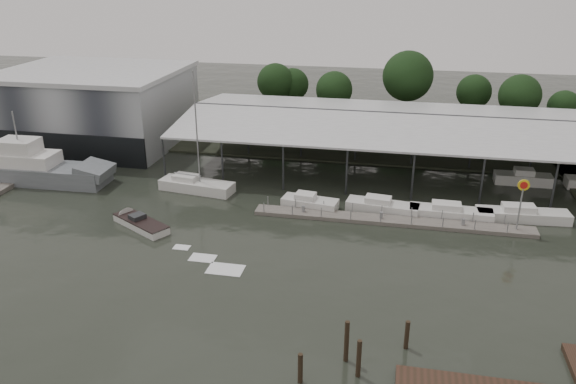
% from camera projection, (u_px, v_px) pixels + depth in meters
% --- Properties ---
extents(ground, '(200.00, 200.00, 0.00)m').
position_uv_depth(ground, '(219.00, 255.00, 50.46)').
color(ground, '#242921').
rests_on(ground, ground).
extents(land_strip_far, '(140.00, 30.00, 0.30)m').
position_uv_depth(land_strip_far, '(301.00, 129.00, 88.52)').
color(land_strip_far, '#393C2D').
rests_on(land_strip_far, ground).
extents(land_strip_west, '(20.00, 40.00, 0.30)m').
position_uv_depth(land_strip_west, '(27.00, 136.00, 84.95)').
color(land_strip_west, '#393C2D').
rests_on(land_strip_west, ground).
extents(storage_warehouse, '(24.50, 20.50, 10.50)m').
position_uv_depth(storage_warehouse, '(95.00, 106.00, 80.74)').
color(storage_warehouse, '#9BA0A5').
rests_on(storage_warehouse, ground).
extents(covered_boat_shed, '(58.24, 24.00, 6.96)m').
position_uv_depth(covered_boat_shed, '(415.00, 119.00, 70.43)').
color(covered_boat_shed, silver).
rests_on(covered_boat_shed, ground).
extents(trawler_dock, '(3.00, 18.00, 0.50)m').
position_uv_depth(trawler_dock, '(19.00, 176.00, 68.55)').
color(trawler_dock, slate).
rests_on(trawler_dock, ground).
extents(floating_dock, '(28.00, 2.00, 1.40)m').
position_uv_depth(floating_dock, '(391.00, 221.00, 56.71)').
color(floating_dock, slate).
rests_on(floating_dock, ground).
extents(shell_fuel_sign, '(1.10, 0.18, 5.55)m').
position_uv_depth(shell_fuel_sign, '(522.00, 196.00, 53.10)').
color(shell_fuel_sign, gray).
rests_on(shell_fuel_sign, ground).
extents(grey_trawler, '(19.34, 5.05, 8.84)m').
position_uv_depth(grey_trawler, '(32.00, 169.00, 66.89)').
color(grey_trawler, slate).
rests_on(grey_trawler, ground).
extents(white_sailboat, '(8.93, 3.81, 14.01)m').
position_uv_depth(white_sailboat, '(196.00, 185.00, 64.43)').
color(white_sailboat, silver).
rests_on(white_sailboat, ground).
extents(speedboat_underway, '(16.70, 10.50, 2.00)m').
position_uv_depth(speedboat_underway, '(137.00, 222.00, 55.96)').
color(speedboat_underway, silver).
rests_on(speedboat_underway, ground).
extents(moored_cruiser_0, '(6.19, 3.02, 1.70)m').
position_uv_depth(moored_cruiser_0, '(309.00, 203.00, 59.93)').
color(moored_cruiser_0, silver).
rests_on(moored_cruiser_0, ground).
extents(moored_cruiser_1, '(7.76, 3.17, 1.70)m').
position_uv_depth(moored_cruiser_1, '(382.00, 206.00, 59.02)').
color(moored_cruiser_1, silver).
rests_on(moored_cruiser_1, ground).
extents(moored_cruiser_2, '(8.36, 2.38, 1.70)m').
position_uv_depth(moored_cruiser_2, '(450.00, 213.00, 57.54)').
color(moored_cruiser_2, silver).
rests_on(moored_cruiser_2, ground).
extents(moored_cruiser_3, '(9.28, 2.88, 1.70)m').
position_uv_depth(moored_cruiser_3, '(522.00, 215.00, 57.08)').
color(moored_cruiser_3, silver).
rests_on(moored_cruiser_3, ground).
extents(mooring_pilings, '(6.79, 8.52, 3.66)m').
position_uv_depth(mooring_pilings, '(356.00, 373.00, 34.52)').
color(mooring_pilings, '#2F2517').
rests_on(mooring_pilings, ground).
extents(horizon_tree_line, '(65.79, 10.72, 11.82)m').
position_uv_depth(horizon_tree_line, '(430.00, 88.00, 87.65)').
color(horizon_tree_line, '#312015').
rests_on(horizon_tree_line, ground).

